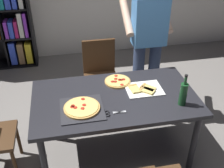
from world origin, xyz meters
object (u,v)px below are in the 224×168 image
object	(u,v)px
kitchen_scissors	(112,113)
person_serving_pizza	(148,39)
chair_far_side	(100,71)
wine_bottle	(183,94)
pepperoni_pizza_on_tray	(82,108)
second_pizza_plain	(118,81)
dining_table	(115,103)

from	to	relation	value
kitchen_scissors	person_serving_pizza	bearing A→B (deg)	57.09
chair_far_side	kitchen_scissors	xyz separation A→B (m)	(-0.08, -1.18, 0.24)
wine_bottle	kitchen_scissors	size ratio (longest dim) A/B	1.64
pepperoni_pizza_on_tray	second_pizza_plain	size ratio (longest dim) A/B	1.44
second_pizza_plain	dining_table	bearing A→B (deg)	-107.66
wine_bottle	second_pizza_plain	distance (m)	0.71
pepperoni_pizza_on_tray	second_pizza_plain	world-z (taller)	pepperoni_pizza_on_tray
person_serving_pizza	kitchen_scissors	world-z (taller)	person_serving_pizza
dining_table	second_pizza_plain	xyz separation A→B (m)	(0.08, 0.25, 0.09)
dining_table	person_serving_pizza	bearing A→B (deg)	52.82
dining_table	person_serving_pizza	xyz separation A→B (m)	(0.54, 0.71, 0.33)
pepperoni_pizza_on_tray	kitchen_scissors	bearing A→B (deg)	-23.75
chair_far_side	second_pizza_plain	xyz separation A→B (m)	(0.08, -0.68, 0.25)
chair_far_side	pepperoni_pizza_on_tray	xyz separation A→B (m)	(-0.34, -1.07, 0.25)
dining_table	person_serving_pizza	world-z (taller)	person_serving_pizza
person_serving_pizza	second_pizza_plain	distance (m)	0.69
dining_table	kitchen_scissors	world-z (taller)	kitchen_scissors
kitchen_scissors	second_pizza_plain	world-z (taller)	second_pizza_plain
dining_table	wine_bottle	size ratio (longest dim) A/B	5.04
kitchen_scissors	second_pizza_plain	distance (m)	0.53
person_serving_pizza	kitchen_scissors	xyz separation A→B (m)	(-0.62, -0.96, -0.24)
person_serving_pizza	chair_far_side	bearing A→B (deg)	157.85
chair_far_side	wine_bottle	size ratio (longest dim) A/B	2.85
kitchen_scissors	dining_table	bearing A→B (deg)	71.72
second_pizza_plain	pepperoni_pizza_on_tray	bearing A→B (deg)	-136.79
dining_table	wine_bottle	bearing A→B (deg)	-22.35
person_serving_pizza	wine_bottle	size ratio (longest dim) A/B	5.54
dining_table	pepperoni_pizza_on_tray	xyz separation A→B (m)	(-0.34, -0.14, 0.09)
pepperoni_pizza_on_tray	kitchen_scissors	world-z (taller)	pepperoni_pizza_on_tray
wine_bottle	second_pizza_plain	bearing A→B (deg)	135.76
chair_far_side	pepperoni_pizza_on_tray	distance (m)	1.15
person_serving_pizza	pepperoni_pizza_on_tray	world-z (taller)	person_serving_pizza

